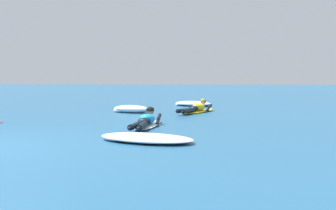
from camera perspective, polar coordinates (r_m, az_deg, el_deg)
name	(u,v)px	position (r m, az deg, el deg)	size (l,w,h in m)	color
ground_plane	(123,107)	(17.06, -6.57, -0.33)	(120.00, 120.00, 0.00)	#235B84
surfer_near	(146,122)	(10.04, -3.20, -2.44)	(0.53, 2.50, 0.55)	white
surfer_far	(197,109)	(14.31, 4.21, -0.57)	(1.35, 2.64, 0.54)	yellow
whitewater_front	(146,138)	(7.82, -3.17, -4.82)	(2.19, 1.50, 0.14)	white
whitewater_mid_left	(131,109)	(14.32, -5.33, -0.61)	(1.57, 1.04, 0.28)	white
whitewater_back	(193,104)	(17.79, 3.67, 0.19)	(2.04, 1.74, 0.22)	white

